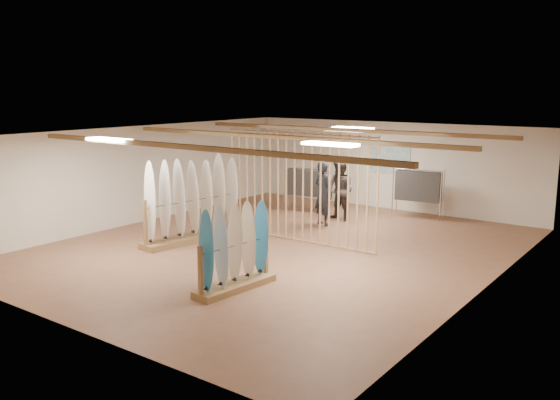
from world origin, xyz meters
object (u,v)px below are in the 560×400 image
Objects in this scene: clothing_rack_a at (306,183)px; rack_left at (193,213)px; shopper_a at (323,189)px; clothing_rack_b at (418,186)px; rack_right at (235,260)px; shopper_b at (340,187)px.

rack_left is at bearing -107.17° from clothing_rack_a.
clothing_rack_b is at bearing -111.15° from shopper_a.
shopper_a is (-1.56, 5.70, 0.44)m from rack_right.
shopper_b is (1.48, -0.41, 0.07)m from clothing_rack_a.
rack_right is 0.93× the size of shopper_b.
shopper_a is at bearing -87.34° from shopper_b.
clothing_rack_b is at bearing 93.43° from rack_right.
shopper_a is (1.39, -1.21, 0.10)m from clothing_rack_a.
clothing_rack_b is at bearing 49.74° from shopper_b.
shopper_b is (0.09, 0.79, -0.03)m from shopper_a.
shopper_a is 1.03× the size of shopper_b.
shopper_b is at bearing 108.37° from rack_right.
clothing_rack_a is 1.54m from shopper_b.
shopper_a is (-1.86, -2.32, 0.05)m from clothing_rack_b.
rack_right is 1.30× the size of clothing_rack_a.
clothing_rack_b is 0.75× the size of shopper_b.
clothing_rack_a is 0.95× the size of clothing_rack_b.
clothing_rack_a is 0.71× the size of shopper_b.
shopper_a is (1.75, 3.44, 0.32)m from rack_left.
shopper_a is at bearing -53.71° from clothing_rack_a.
shopper_b is (-1.78, -1.53, 0.02)m from clothing_rack_b.
shopper_b reaches higher than clothing_rack_b.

